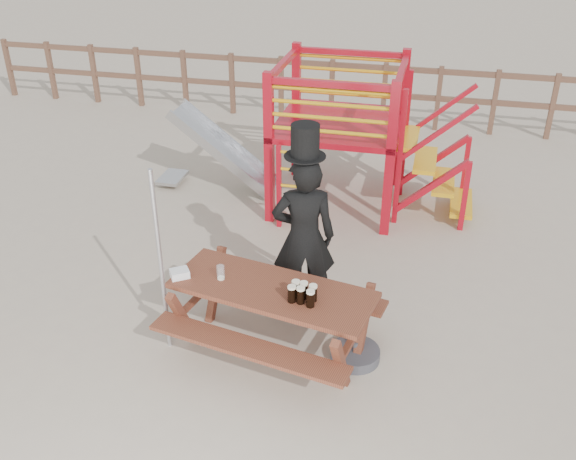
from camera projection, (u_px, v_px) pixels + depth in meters
The scene contains 10 objects.
ground at pixel (256, 354), 6.53m from camera, with size 60.00×60.00×0.00m, color tan.
back_fence at pixel (358, 86), 12.09m from camera, with size 15.09×0.09×1.20m.
playground_fort at pixel (333, 133), 9.01m from camera, with size 4.71×1.84×2.10m.
picnic_table at pixel (272, 311), 6.35m from camera, with size 2.21×1.72×0.77m.
man_with_hat at pixel (304, 233), 6.72m from camera, with size 0.77×0.61×2.18m.
metal_pole at pixel (161, 264), 6.16m from camera, with size 0.04×0.04×1.99m, color #B2B2B7.
parasol_base at pixel (355, 354), 6.43m from camera, with size 0.50×0.50×0.21m.
paper_bag at pixel (180, 274), 6.35m from camera, with size 0.18×0.14×0.08m, color white.
stout_pints at pixel (303, 293), 5.98m from camera, with size 0.27×0.20×0.17m.
empty_glasses at pixel (221, 273), 6.31m from camera, with size 0.08×0.08×0.15m.
Camera 1 is at (1.51, -4.85, 4.31)m, focal length 40.00 mm.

